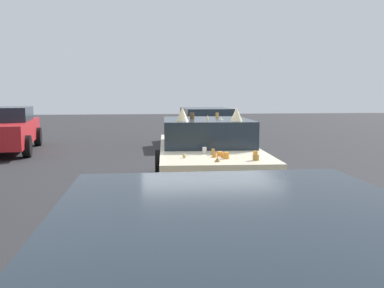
{
  "coord_description": "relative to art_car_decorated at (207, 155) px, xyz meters",
  "views": [
    {
      "loc": [
        -7.75,
        1.19,
        1.85
      ],
      "look_at": [
        0.0,
        0.3,
        0.9
      ],
      "focal_mm": 38.75,
      "sensor_mm": 36.0,
      "label": 1
    }
  ],
  "objects": [
    {
      "name": "parked_sedan_behind_left",
      "position": [
        6.82,
        -0.96,
        0.01
      ],
      "size": [
        4.5,
        2.09,
        1.34
      ],
      "rotation": [
        0.0,
        0.0,
        0.03
      ],
      "color": "gray",
      "rests_on": "ground"
    },
    {
      "name": "ground_plane",
      "position": [
        -0.05,
        0.0,
        -0.68
      ],
      "size": [
        60.0,
        60.0,
        0.0
      ],
      "primitive_type": "plane",
      "color": "#2D2D30"
    },
    {
      "name": "art_car_decorated",
      "position": [
        0.0,
        0.0,
        0.0
      ],
      "size": [
        4.43,
        2.21,
        1.6
      ],
      "rotation": [
        0.0,
        0.0,
        3.1
      ],
      "color": "beige",
      "rests_on": "ground"
    },
    {
      "name": "parked_sedan_near_left",
      "position": [
        5.98,
        5.7,
        0.04
      ],
      "size": [
        4.78,
        2.45,
        1.42
      ],
      "rotation": [
        0.0,
        0.0,
        3.28
      ],
      "color": "red",
      "rests_on": "ground"
    }
  ]
}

